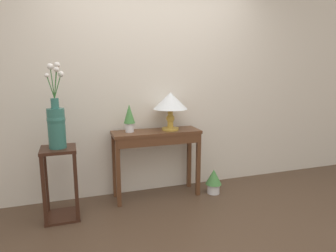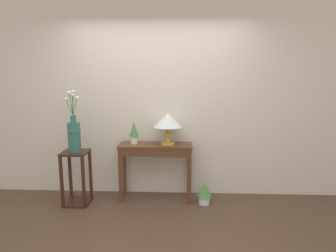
# 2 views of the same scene
# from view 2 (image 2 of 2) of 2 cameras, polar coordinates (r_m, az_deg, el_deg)

# --- Properties ---
(ground_plane) EXTENTS (12.00, 12.00, 0.01)m
(ground_plane) POSITION_cam_2_polar(r_m,az_deg,el_deg) (3.05, -4.13, -23.91)
(ground_plane) COLOR #4C3828
(back_wall_with_art) EXTENTS (9.00, 0.10, 2.80)m
(back_wall_with_art) POSITION_cam_2_polar(r_m,az_deg,el_deg) (4.02, -1.95, 5.61)
(back_wall_with_art) COLOR beige
(back_wall_with_art) RESTS_ON ground
(console_table) EXTENTS (1.00, 0.34, 0.79)m
(console_table) POSITION_cam_2_polar(r_m,az_deg,el_deg) (3.87, -2.58, -5.85)
(console_table) COLOR #56331E
(console_table) RESTS_ON ground
(table_lamp) EXTENTS (0.39, 0.39, 0.43)m
(table_lamp) POSITION_cam_2_polar(r_m,az_deg,el_deg) (3.78, -0.03, 0.93)
(table_lamp) COLOR gold
(table_lamp) RESTS_ON console_table
(potted_plant_on_console) EXTENTS (0.13, 0.13, 0.31)m
(potted_plant_on_console) POSITION_cam_2_polar(r_m,az_deg,el_deg) (3.89, -6.97, -1.10)
(potted_plant_on_console) COLOR silver
(potted_plant_on_console) RESTS_ON console_table
(pedestal_stand_left) EXTENTS (0.33, 0.33, 0.73)m
(pedestal_stand_left) POSITION_cam_2_polar(r_m,az_deg,el_deg) (4.02, -18.16, -9.99)
(pedestal_stand_left) COLOR #381E14
(pedestal_stand_left) RESTS_ON ground
(flower_vase_tall) EXTENTS (0.18, 0.19, 0.81)m
(flower_vase_tall) POSITION_cam_2_polar(r_m,az_deg,el_deg) (3.86, -18.63, -1.34)
(flower_vase_tall) COLOR #2D665B
(flower_vase_tall) RESTS_ON pedestal_stand_left
(potted_plant_floor) EXTENTS (0.19, 0.19, 0.30)m
(potted_plant_floor) POSITION_cam_2_polar(r_m,az_deg,el_deg) (3.90, 7.43, -13.25)
(potted_plant_floor) COLOR silver
(potted_plant_floor) RESTS_ON ground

